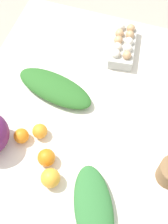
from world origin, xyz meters
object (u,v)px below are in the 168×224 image
(egg_carton, at_px, (123,45))
(greens_bunch_beet_tops, at_px, (94,209))
(orange_0, at_px, (40,131))
(greens_bunch_scallion, at_px, (55,88))
(orange_2, at_px, (50,178))
(orange_1, at_px, (21,136))
(orange_3, at_px, (46,158))

(egg_carton, xyz_separation_m, greens_bunch_beet_tops, (-0.83, -0.10, -0.01))
(egg_carton, distance_m, orange_0, 0.63)
(greens_bunch_beet_tops, bearing_deg, greens_bunch_scallion, 35.60)
(egg_carton, height_order, greens_bunch_scallion, egg_carton)
(greens_bunch_scallion, height_order, orange_0, same)
(greens_bunch_beet_tops, bearing_deg, orange_0, 52.87)
(egg_carton, height_order, orange_2, egg_carton)
(greens_bunch_scallion, xyz_separation_m, orange_1, (-0.28, 0.05, -0.00))
(egg_carton, xyz_separation_m, orange_1, (-0.63, 0.29, -0.01))
(greens_bunch_scallion, distance_m, orange_1, 0.28)
(greens_bunch_scallion, xyz_separation_m, orange_2, (-0.42, -0.14, 0.01))
(egg_carton, distance_m, orange_3, 0.71)
(greens_bunch_scallion, distance_m, greens_bunch_beet_tops, 0.59)
(orange_3, bearing_deg, orange_1, 66.69)
(greens_bunch_beet_tops, xyz_separation_m, orange_0, (0.24, 0.32, 0.00))
(greens_bunch_scallion, distance_m, orange_2, 0.44)
(greens_bunch_scallion, relative_size, orange_1, 5.81)
(egg_carton, height_order, orange_3, egg_carton)
(orange_1, height_order, orange_2, orange_2)
(greens_bunch_beet_tops, height_order, orange_3, orange_3)
(greens_bunch_scallion, relative_size, orange_0, 5.81)
(egg_carton, relative_size, greens_bunch_scallion, 0.73)
(egg_carton, relative_size, orange_0, 4.24)
(orange_1, xyz_separation_m, orange_3, (-0.06, -0.14, 0.00))
(greens_bunch_scallion, relative_size, orange_2, 4.82)
(egg_carton, height_order, greens_bunch_beet_tops, egg_carton)
(greens_bunch_scallion, height_order, greens_bunch_beet_tops, greens_bunch_scallion)
(orange_2, bearing_deg, orange_3, 31.99)
(greens_bunch_scallion, height_order, orange_2, orange_2)
(orange_0, relative_size, orange_3, 0.89)
(orange_3, bearing_deg, greens_bunch_scallion, 15.30)
(egg_carton, relative_size, greens_bunch_beet_tops, 0.81)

